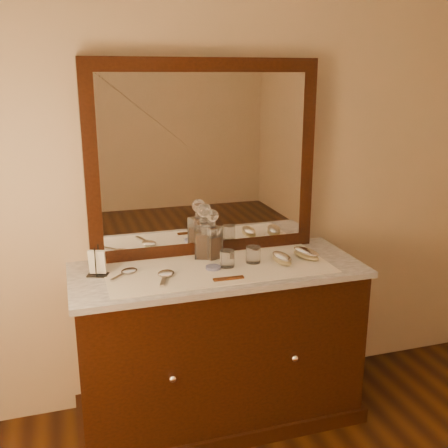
{
  "coord_description": "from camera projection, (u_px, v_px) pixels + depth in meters",
  "views": [
    {
      "loc": [
        -0.7,
        -0.39,
        1.77
      ],
      "look_at": [
        0.0,
        1.85,
        1.1
      ],
      "focal_mm": 42.19,
      "sensor_mm": 36.0,
      "label": 1
    }
  ],
  "objects": [
    {
      "name": "hand_mirror_inner",
      "position": [
        166.0,
        275.0,
        2.47
      ],
      "size": [
        0.11,
        0.21,
        0.02
      ],
      "color": "silver",
      "rests_on": "lace_runner"
    },
    {
      "name": "tumblers",
      "position": [
        240.0,
        257.0,
        2.62
      ],
      "size": [
        0.22,
        0.09,
        0.08
      ],
      "color": "white",
      "rests_on": "lace_runner"
    },
    {
      "name": "decanter_left",
      "position": [
        204.0,
        237.0,
        2.71
      ],
      "size": [
        0.11,
        0.11,
        0.29
      ],
      "color": "#8D4514",
      "rests_on": "lace_runner"
    },
    {
      "name": "napkin_rack",
      "position": [
        97.0,
        264.0,
        2.48
      ],
      "size": [
        0.11,
        0.09,
        0.15
      ],
      "color": "black",
      "rests_on": "marble_top"
    },
    {
      "name": "brush_near",
      "position": [
        282.0,
        258.0,
        2.65
      ],
      "size": [
        0.08,
        0.17,
        0.04
      ],
      "color": "tan",
      "rests_on": "lace_runner"
    },
    {
      "name": "dresser_plinth",
      "position": [
        218.0,
        408.0,
        2.83
      ],
      "size": [
        1.46,
        0.59,
        0.08
      ],
      "primitive_type": "cube",
      "color": "black",
      "rests_on": "floor"
    },
    {
      "name": "marble_top",
      "position": [
        218.0,
        270.0,
        2.61
      ],
      "size": [
        1.44,
        0.59,
        0.03
      ],
      "primitive_type": "cube",
      "color": "white",
      "rests_on": "dresser_cabinet"
    },
    {
      "name": "knob_right",
      "position": [
        295.0,
        358.0,
        2.54
      ],
      "size": [
        0.04,
        0.04,
        0.04
      ],
      "primitive_type": "sphere",
      "color": "silver",
      "rests_on": "dresser_cabinet"
    },
    {
      "name": "brush_far",
      "position": [
        306.0,
        253.0,
        2.72
      ],
      "size": [
        0.12,
        0.19,
        0.05
      ],
      "color": "tan",
      "rests_on": "lace_runner"
    },
    {
      "name": "mirror_glass",
      "position": [
        206.0,
        160.0,
        2.66
      ],
      "size": [
        1.06,
        0.01,
        0.86
      ],
      "primitive_type": "cube",
      "color": "white",
      "rests_on": "marble_top"
    },
    {
      "name": "comb",
      "position": [
        229.0,
        278.0,
        2.44
      ],
      "size": [
        0.15,
        0.03,
        0.01
      ],
      "primitive_type": "cube",
      "rotation": [
        0.0,
        0.0,
        -0.02
      ],
      "color": "#663112",
      "rests_on": "lace_runner"
    },
    {
      "name": "mirror_frame",
      "position": [
        204.0,
        159.0,
        2.69
      ],
      "size": [
        1.2,
        0.08,
        1.0
      ],
      "primitive_type": "cube",
      "color": "black",
      "rests_on": "marble_top"
    },
    {
      "name": "knob_left",
      "position": [
        173.0,
        379.0,
        2.37
      ],
      "size": [
        0.04,
        0.04,
        0.04
      ],
      "primitive_type": "sphere",
      "color": "silver",
      "rests_on": "dresser_cabinet"
    },
    {
      "name": "lace_runner",
      "position": [
        219.0,
        268.0,
        2.58
      ],
      "size": [
        1.1,
        0.45,
        0.0
      ],
      "primitive_type": "cube",
      "color": "silver",
      "rests_on": "marble_top"
    },
    {
      "name": "hand_mirror_outer",
      "position": [
        127.0,
        272.0,
        2.51
      ],
      "size": [
        0.16,
        0.16,
        0.02
      ],
      "color": "silver",
      "rests_on": "lace_runner"
    },
    {
      "name": "dresser_cabinet",
      "position": [
        218.0,
        347.0,
        2.72
      ],
      "size": [
        1.4,
        0.55,
        0.82
      ],
      "primitive_type": "cube",
      "color": "black",
      "rests_on": "floor"
    },
    {
      "name": "pin_dish",
      "position": [
        213.0,
        267.0,
        2.57
      ],
      "size": [
        0.1,
        0.1,
        0.01
      ],
      "primitive_type": "cylinder",
      "rotation": [
        0.0,
        0.0,
        0.38
      ],
      "color": "silver",
      "rests_on": "lace_runner"
    },
    {
      "name": "decanter_right",
      "position": [
        212.0,
        239.0,
        2.7
      ],
      "size": [
        0.1,
        0.1,
        0.26
      ],
      "color": "#8D4514",
      "rests_on": "lace_runner"
    }
  ]
}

